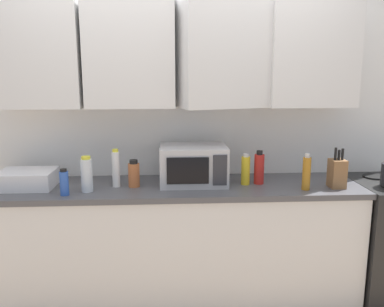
% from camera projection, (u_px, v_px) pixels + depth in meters
% --- Properties ---
extents(wall_back_with_cabinets, '(3.51, 0.50, 2.60)m').
position_uv_depth(wall_back_with_cabinets, '(176.00, 89.00, 2.98)').
color(wall_back_with_cabinets, white).
rests_on(wall_back_with_cabinets, ground_plane).
extents(counter_run, '(2.64, 0.63, 0.90)m').
position_uv_depth(counter_run, '(178.00, 243.00, 2.98)').
color(counter_run, silver).
rests_on(counter_run, ground_plane).
extents(microwave, '(0.48, 0.37, 0.28)m').
position_uv_depth(microwave, '(193.00, 165.00, 2.91)').
color(microwave, '#B7B7BC').
rests_on(microwave, counter_run).
extents(dish_rack, '(0.38, 0.30, 0.12)m').
position_uv_depth(dish_rack, '(27.00, 179.00, 2.82)').
color(dish_rack, silver).
rests_on(dish_rack, counter_run).
extents(knife_block, '(0.10, 0.12, 0.29)m').
position_uv_depth(knife_block, '(337.00, 173.00, 2.81)').
color(knife_block, brown).
rests_on(knife_block, counter_run).
extents(bottle_spice_jar, '(0.08, 0.08, 0.19)m').
position_uv_depth(bottle_spice_jar, '(134.00, 174.00, 2.83)').
color(bottle_spice_jar, '#BC6638').
rests_on(bottle_spice_jar, counter_run).
extents(bottle_blue_cleaner, '(0.06, 0.06, 0.18)m').
position_uv_depth(bottle_blue_cleaner, '(64.00, 183.00, 2.63)').
color(bottle_blue_cleaner, '#2D56B7').
rests_on(bottle_blue_cleaner, counter_run).
extents(bottle_red_sauce, '(0.07, 0.07, 0.25)m').
position_uv_depth(bottle_red_sauce, '(259.00, 168.00, 2.91)').
color(bottle_red_sauce, red).
rests_on(bottle_red_sauce, counter_run).
extents(bottle_amber_vinegar, '(0.06, 0.06, 0.25)m').
position_uv_depth(bottle_amber_vinegar, '(306.00, 173.00, 2.75)').
color(bottle_amber_vinegar, '#AD701E').
rests_on(bottle_amber_vinegar, counter_run).
extents(bottle_yellow_mustard, '(0.06, 0.06, 0.22)m').
position_uv_depth(bottle_yellow_mustard, '(246.00, 170.00, 2.89)').
color(bottle_yellow_mustard, gold).
rests_on(bottle_yellow_mustard, counter_run).
extents(bottle_white_jar, '(0.05, 0.05, 0.27)m').
position_uv_depth(bottle_white_jar, '(116.00, 169.00, 2.82)').
color(bottle_white_jar, white).
rests_on(bottle_white_jar, counter_run).
extents(bottle_clear_tall, '(0.08, 0.08, 0.25)m').
position_uv_depth(bottle_clear_tall, '(87.00, 175.00, 2.70)').
color(bottle_clear_tall, silver).
rests_on(bottle_clear_tall, counter_run).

